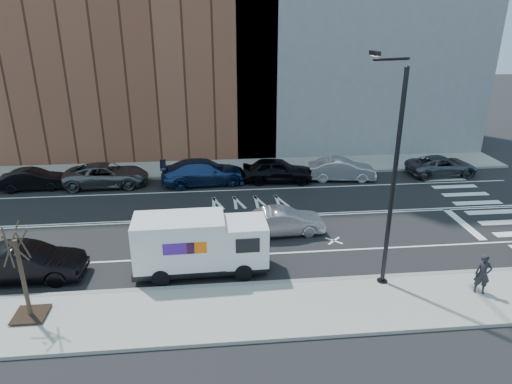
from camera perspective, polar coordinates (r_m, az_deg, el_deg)
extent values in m
plane|color=black|center=(25.78, -5.22, -3.33)|extent=(120.00, 120.00, 0.00)
cube|color=gray|center=(18.11, -4.80, -14.81)|extent=(44.00, 3.60, 0.15)
cube|color=gray|center=(33.95, -5.45, 3.00)|extent=(44.00, 3.60, 0.15)
cube|color=gray|center=(19.59, -4.92, -11.68)|extent=(44.00, 0.25, 0.17)
cube|color=gray|center=(32.24, -5.42, 2.01)|extent=(44.00, 0.25, 0.17)
cube|color=brown|center=(39.83, -18.57, 20.77)|extent=(26.00, 10.00, 22.00)
cylinder|color=black|center=(18.57, 16.78, 0.78)|extent=(0.18, 0.18, 9.00)
cylinder|color=black|center=(20.48, 15.46, -10.81)|extent=(0.44, 0.44, 0.20)
sphere|color=black|center=(17.57, 18.37, 14.48)|extent=(0.20, 0.20, 0.20)
cylinder|color=black|center=(19.12, 16.37, 15.63)|extent=(0.11, 3.49, 0.48)
cube|color=black|center=(20.70, 14.65, 16.46)|extent=(0.25, 0.80, 0.18)
cube|color=#FFF2CC|center=(20.71, 14.63, 16.18)|extent=(0.18, 0.55, 0.03)
cube|color=black|center=(19.64, -26.33, -13.54)|extent=(1.20, 1.20, 0.04)
cylinder|color=#382B1E|center=(18.87, -27.09, -9.71)|extent=(0.16, 0.16, 3.20)
cylinder|color=#382B1E|center=(18.14, -27.10, -5.91)|extent=(0.06, 0.80, 1.44)
cylinder|color=#382B1E|center=(18.41, -27.35, -5.58)|extent=(0.81, 0.31, 1.19)
cylinder|color=#382B1E|center=(18.44, -28.25, -5.70)|extent=(0.58, 0.76, 1.50)
cylinder|color=#382B1E|center=(18.20, -28.58, -6.12)|extent=(0.47, 0.61, 1.37)
cylinder|color=#382B1E|center=(18.01, -27.86, -6.25)|extent=(0.72, 0.29, 1.13)
cube|color=black|center=(20.62, -7.00, -8.86)|extent=(5.76, 2.07, 0.28)
cube|color=silver|center=(20.20, -1.33, -6.08)|extent=(1.89, 2.02, 1.84)
cube|color=black|center=(20.18, 1.33, -5.23)|extent=(0.09, 1.71, 0.88)
cube|color=black|center=(19.19, -1.04, -6.73)|extent=(1.02, 0.06, 0.65)
cube|color=black|center=(20.97, -1.62, -4.15)|extent=(1.02, 0.06, 0.65)
cube|color=black|center=(20.74, 1.20, -8.20)|extent=(0.18, 1.85, 0.32)
cube|color=silver|center=(20.07, -9.53, -5.99)|extent=(3.92, 2.12, 2.12)
cube|color=#47198C|center=(19.10, -9.65, -7.05)|extent=(1.29, 0.05, 0.51)
cube|color=orange|center=(19.07, -7.43, -6.96)|extent=(0.83, 0.04, 0.51)
cube|color=#47198C|center=(20.94, -9.46, -4.36)|extent=(1.29, 0.05, 0.51)
cube|color=orange|center=(20.91, -7.44, -4.28)|extent=(0.83, 0.04, 0.51)
cylinder|color=black|center=(19.90, -1.57, -9.99)|extent=(0.78, 0.28, 0.77)
cylinder|color=black|center=(21.49, -2.05, -7.44)|extent=(0.78, 0.28, 0.77)
cylinder|color=black|center=(19.94, -11.82, -10.43)|extent=(0.78, 0.28, 0.77)
cylinder|color=black|center=(21.52, -11.48, -7.85)|extent=(0.78, 0.28, 0.77)
imported|color=black|center=(33.04, -26.06, 1.42)|extent=(4.21, 1.74, 1.36)
imported|color=#55585E|center=(31.86, -18.20, 2.03)|extent=(5.49, 2.62, 1.51)
imported|color=navy|center=(30.83, -6.52, 2.51)|extent=(5.92, 2.86, 1.66)
imported|color=black|center=(31.05, 2.69, 2.74)|extent=(4.93, 2.32, 1.63)
imported|color=silver|center=(31.94, 10.65, 2.79)|extent=(4.69, 2.04, 1.50)
imported|color=#494B51|center=(34.95, 22.21, 3.05)|extent=(5.02, 2.50, 1.37)
imported|color=#A4A4A9|center=(23.73, 3.48, -3.71)|extent=(4.28, 1.73, 1.38)
imported|color=black|center=(22.06, -26.76, -7.95)|extent=(4.84, 1.75, 1.59)
imported|color=black|center=(20.71, 26.49, -9.16)|extent=(0.72, 0.59, 1.71)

